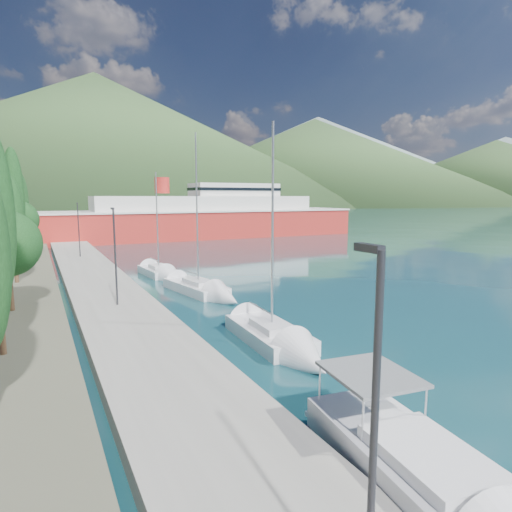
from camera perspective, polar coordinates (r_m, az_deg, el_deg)
ground at (r=132.55m, az=-21.57°, el=4.14°), size 1400.00×1400.00×0.00m
quay at (r=38.58m, az=-20.52°, el=-3.22°), size 5.00×88.00×0.80m
hills_far at (r=652.18m, az=-14.09°, el=13.87°), size 1480.00×900.00×180.00m
hills_near at (r=402.13m, az=-11.41°, el=13.75°), size 1010.00×520.00×115.00m
tree_row at (r=44.14m, az=-29.49°, el=4.71°), size 4.16×63.80×11.36m
lamp_posts at (r=28.26m, az=-18.44°, el=0.53°), size 0.15×47.63×6.06m
motor_cruiser at (r=12.00m, az=24.64°, el=-28.55°), size 3.66×9.03×3.24m
sailboat_near at (r=21.12m, az=4.21°, el=-12.04°), size 2.88×8.54×12.12m
sailboat_mid at (r=32.49m, az=-6.12°, el=-4.93°), size 3.96×9.47×13.23m
sailboat_far at (r=40.77m, az=-12.16°, el=-2.45°), size 2.95×7.45×10.69m
ferry at (r=80.14m, az=-6.62°, el=5.00°), size 57.63×12.93×11.41m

